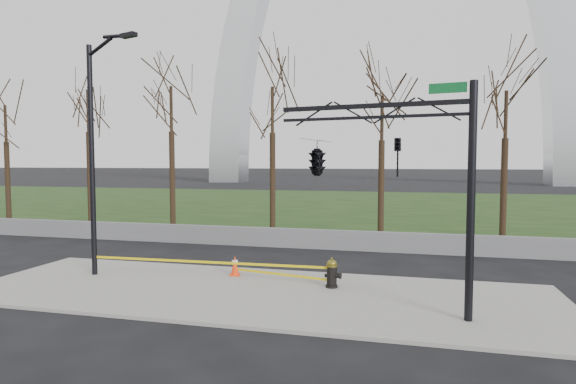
% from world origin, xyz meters
% --- Properties ---
extents(ground, '(500.00, 500.00, 0.00)m').
position_xyz_m(ground, '(0.00, 0.00, 0.00)').
color(ground, black).
rests_on(ground, ground).
extents(sidewalk, '(18.00, 6.00, 0.10)m').
position_xyz_m(sidewalk, '(0.00, 0.00, 0.05)').
color(sidewalk, gray).
rests_on(sidewalk, ground).
extents(grass_strip, '(120.00, 40.00, 0.06)m').
position_xyz_m(grass_strip, '(0.00, 30.00, 0.03)').
color(grass_strip, black).
rests_on(grass_strip, ground).
extents(guardrail, '(60.00, 0.30, 0.90)m').
position_xyz_m(guardrail, '(0.00, 8.00, 0.45)').
color(guardrail, '#59595B').
rests_on(guardrail, ground).
extents(gateway_arch, '(66.00, 6.00, 65.00)m').
position_xyz_m(gateway_arch, '(0.00, 75.00, 32.50)').
color(gateway_arch, silver).
rests_on(gateway_arch, ground).
extents(tree_row, '(46.10, 4.00, 9.26)m').
position_xyz_m(tree_row, '(0.05, 12.00, 4.63)').
color(tree_row, black).
rests_on(tree_row, ground).
extents(fire_hydrant, '(0.58, 0.38, 0.94)m').
position_xyz_m(fire_hydrant, '(2.20, 1.02, 0.53)').
color(fire_hydrant, black).
rests_on(fire_hydrant, sidewalk).
extents(traffic_cone, '(0.43, 0.43, 0.68)m').
position_xyz_m(traffic_cone, '(-1.32, 1.78, 0.44)').
color(traffic_cone, '#FF3A0D').
rests_on(traffic_cone, sidewalk).
extents(street_light, '(2.32, 0.89, 8.21)m').
position_xyz_m(street_light, '(-5.91, 0.65, 4.69)').
color(street_light, black).
rests_on(street_light, ground).
extents(traffic_signal_mast, '(5.05, 2.54, 6.00)m').
position_xyz_m(traffic_signal_mast, '(2.77, -0.74, 4.15)').
color(traffic_signal_mast, black).
rests_on(traffic_signal_mast, ground).
extents(caution_tape, '(8.32, 1.07, 0.47)m').
position_xyz_m(caution_tape, '(-1.25, 1.03, 0.60)').
color(caution_tape, '#DDC00B').
rests_on(caution_tape, ground).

